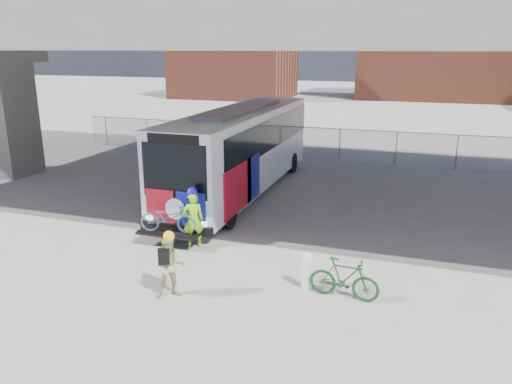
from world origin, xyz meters
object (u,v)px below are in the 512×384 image
at_px(bollard, 307,269).
at_px(cyclist_hivis, 193,218).
at_px(bike_parked, 344,279).
at_px(bus, 241,144).
at_px(cyclist_tan, 170,266).

xyz_separation_m(bollard, cyclist_hivis, (-4.03, 1.65, 0.40)).
bearing_deg(bike_parked, cyclist_hivis, 73.42).
bearing_deg(bus, cyclist_hivis, -83.28).
distance_m(cyclist_hivis, cyclist_tan, 3.30).
relative_size(bollard, cyclist_hivis, 0.52).
height_order(bus, bollard, bus).
relative_size(bus, cyclist_tan, 7.36).
xyz_separation_m(cyclist_hivis, cyclist_tan, (0.89, -3.17, -0.11)).
bearing_deg(bus, bike_parked, -54.78).
relative_size(bus, bike_parked, 7.36).
distance_m(cyclist_hivis, bike_parked, 5.38).
bearing_deg(bike_parked, bus, 38.92).
relative_size(cyclist_hivis, bike_parked, 1.11).
distance_m(bollard, cyclist_tan, 3.50).
xyz_separation_m(bollard, cyclist_tan, (-3.13, -1.52, 0.29)).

